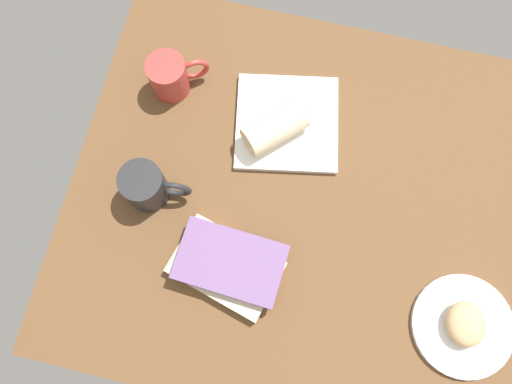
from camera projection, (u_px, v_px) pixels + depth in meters
dining_table at (320, 207)px, 111.64cm from camera, size 110.00×90.00×4.00cm
round_plate at (463, 326)px, 102.51cm from camera, size 20.87×20.87×1.40cm
scone_pastry at (466, 324)px, 99.64cm from camera, size 9.22×10.21×4.72cm
square_plate at (287, 123)px, 113.76cm from camera, size 26.72×26.72×1.60cm
sauce_cup at (303, 104)px, 112.49cm from camera, size 4.66×4.66×2.75cm
breakfast_wrap at (275, 128)px, 108.89cm from camera, size 14.74×14.71×6.92cm
book_stack at (228, 265)px, 103.56cm from camera, size 24.53×19.04×5.66cm
coffee_mug at (147, 186)px, 105.28cm from camera, size 14.56×9.12×10.40cm
second_mug at (170, 76)px, 112.13cm from camera, size 12.81×9.65×9.78cm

